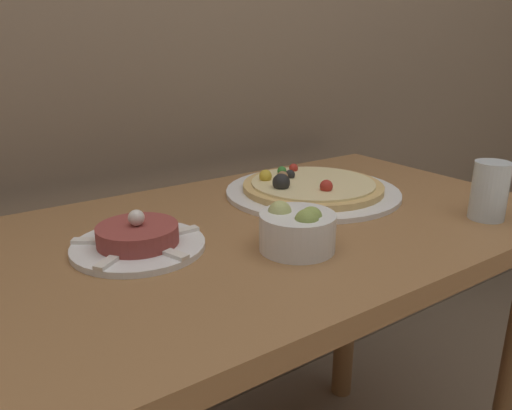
% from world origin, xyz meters
% --- Properties ---
extents(dining_table, '(1.23, 0.62, 0.74)m').
position_xyz_m(dining_table, '(0.00, 0.31, 0.62)').
color(dining_table, olive).
rests_on(dining_table, ground_plane).
extents(pizza_plate, '(0.36, 0.36, 0.06)m').
position_xyz_m(pizza_plate, '(0.26, 0.39, 0.75)').
color(pizza_plate, white).
rests_on(pizza_plate, dining_table).
extents(tartare_plate, '(0.21, 0.21, 0.06)m').
position_xyz_m(tartare_plate, '(-0.15, 0.33, 0.76)').
color(tartare_plate, white).
rests_on(tartare_plate, dining_table).
extents(small_bowl, '(0.12, 0.12, 0.07)m').
position_xyz_m(small_bowl, '(0.05, 0.19, 0.77)').
color(small_bowl, white).
rests_on(small_bowl, dining_table).
extents(drinking_glass, '(0.06, 0.06, 0.10)m').
position_xyz_m(drinking_glass, '(0.42, 0.10, 0.79)').
color(drinking_glass, silver).
rests_on(drinking_glass, dining_table).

